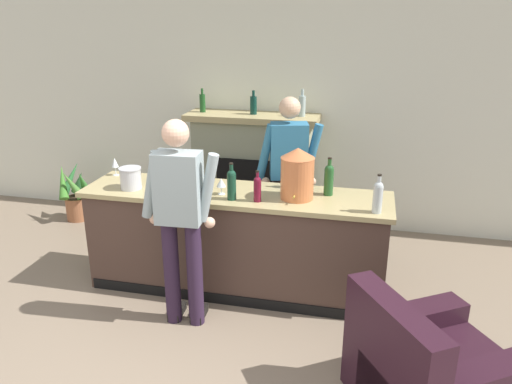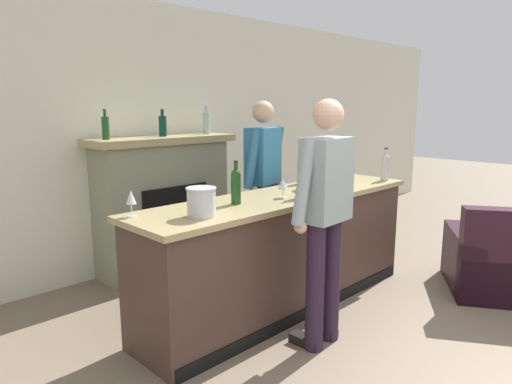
{
  "view_description": "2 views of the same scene",
  "coord_description": "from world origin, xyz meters",
  "px_view_note": "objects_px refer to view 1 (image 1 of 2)",
  "views": [
    {
      "loc": [
        1.35,
        -2.2,
        2.49
      ],
      "look_at": [
        0.36,
        2.09,
        0.91
      ],
      "focal_mm": 35.0,
      "sensor_mm": 36.0,
      "label": 1
    },
    {
      "loc": [
        -2.56,
        -0.6,
        1.71
      ],
      "look_at": [
        0.29,
        2.27,
        0.94
      ],
      "focal_mm": 32.0,
      "sensor_mm": 36.0,
      "label": 2
    }
  ],
  "objects_px": {
    "wine_bottle_merlot_tall": "(295,174)",
    "wine_bottle_port_short": "(232,183)",
    "wine_bottle_rose_blush": "(329,178)",
    "wine_bottle_riesling_slim": "(180,172)",
    "wine_bottle_burgundy_dark": "(378,196)",
    "person_customer": "(180,216)",
    "armchair_black": "(426,375)",
    "fireplace_stone": "(253,171)",
    "wine_glass_near_bucket": "(115,163)",
    "potted_plant_corner": "(75,194)",
    "wine_bottle_cabernet_heavy": "(257,188)",
    "ice_bucket_steel": "(131,178)",
    "copper_dispenser": "(297,173)",
    "wine_glass_back_row": "(221,183)",
    "person_bartender": "(288,175)"
  },
  "relations": [
    {
      "from": "wine_bottle_port_short",
      "to": "wine_bottle_burgundy_dark",
      "type": "height_order",
      "value": "wine_bottle_port_short"
    },
    {
      "from": "potted_plant_corner",
      "to": "person_customer",
      "type": "relative_size",
      "value": 0.42
    },
    {
      "from": "fireplace_stone",
      "to": "wine_glass_near_bucket",
      "type": "xyz_separation_m",
      "value": [
        -1.09,
        -1.29,
        0.4
      ]
    },
    {
      "from": "fireplace_stone",
      "to": "wine_bottle_cabernet_heavy",
      "type": "bearing_deg",
      "value": -75.37
    },
    {
      "from": "copper_dispenser",
      "to": "wine_bottle_merlot_tall",
      "type": "distance_m",
      "value": 0.29
    },
    {
      "from": "wine_bottle_merlot_tall",
      "to": "wine_bottle_port_short",
      "type": "xyz_separation_m",
      "value": [
        -0.49,
        -0.43,
        0.01
      ]
    },
    {
      "from": "wine_bottle_rose_blush",
      "to": "wine_bottle_riesling_slim",
      "type": "distance_m",
      "value": 1.35
    },
    {
      "from": "armchair_black",
      "to": "potted_plant_corner",
      "type": "distance_m",
      "value": 4.72
    },
    {
      "from": "armchair_black",
      "to": "wine_glass_near_bucket",
      "type": "xyz_separation_m",
      "value": [
        -2.9,
        1.45,
        0.83
      ]
    },
    {
      "from": "potted_plant_corner",
      "to": "wine_bottle_cabernet_heavy",
      "type": "distance_m",
      "value": 3.11
    },
    {
      "from": "ice_bucket_steel",
      "to": "wine_bottle_port_short",
      "type": "distance_m",
      "value": 0.98
    },
    {
      "from": "ice_bucket_steel",
      "to": "wine_bottle_cabernet_heavy",
      "type": "bearing_deg",
      "value": -3.05
    },
    {
      "from": "person_customer",
      "to": "armchair_black",
      "type": "bearing_deg",
      "value": -17.81
    },
    {
      "from": "person_bartender",
      "to": "copper_dispenser",
      "type": "relative_size",
      "value": 3.89
    },
    {
      "from": "wine_bottle_rose_blush",
      "to": "wine_bottle_riesling_slim",
      "type": "relative_size",
      "value": 1.04
    },
    {
      "from": "person_bartender",
      "to": "armchair_black",
      "type": "bearing_deg",
      "value": -56.41
    },
    {
      "from": "potted_plant_corner",
      "to": "wine_bottle_port_short",
      "type": "bearing_deg",
      "value": -29.32
    },
    {
      "from": "wine_bottle_riesling_slim",
      "to": "person_customer",
      "type": "bearing_deg",
      "value": -69.58
    },
    {
      "from": "armchair_black",
      "to": "wine_bottle_riesling_slim",
      "type": "xyz_separation_m",
      "value": [
        -2.14,
        1.25,
        0.85
      ]
    },
    {
      "from": "wine_bottle_merlot_tall",
      "to": "wine_bottle_rose_blush",
      "type": "bearing_deg",
      "value": -21.3
    },
    {
      "from": "person_customer",
      "to": "wine_bottle_merlot_tall",
      "type": "relative_size",
      "value": 5.75
    },
    {
      "from": "wine_bottle_riesling_slim",
      "to": "wine_bottle_cabernet_heavy",
      "type": "height_order",
      "value": "wine_bottle_riesling_slim"
    },
    {
      "from": "copper_dispenser",
      "to": "armchair_black",
      "type": "bearing_deg",
      "value": -48.99
    },
    {
      "from": "person_customer",
      "to": "wine_glass_near_bucket",
      "type": "bearing_deg",
      "value": 139.95
    },
    {
      "from": "wine_bottle_rose_blush",
      "to": "wine_bottle_burgundy_dark",
      "type": "height_order",
      "value": "wine_bottle_rose_blush"
    },
    {
      "from": "armchair_black",
      "to": "wine_bottle_burgundy_dark",
      "type": "distance_m",
      "value": 1.38
    },
    {
      "from": "fireplace_stone",
      "to": "wine_bottle_riesling_slim",
      "type": "relative_size",
      "value": 5.18
    },
    {
      "from": "copper_dispenser",
      "to": "wine_bottle_cabernet_heavy",
      "type": "height_order",
      "value": "copper_dispenser"
    },
    {
      "from": "wine_bottle_riesling_slim",
      "to": "copper_dispenser",
      "type": "bearing_deg",
      "value": -2.44
    },
    {
      "from": "fireplace_stone",
      "to": "wine_glass_back_row",
      "type": "xyz_separation_m",
      "value": [
        0.09,
        -1.59,
        0.37
      ]
    },
    {
      "from": "ice_bucket_steel",
      "to": "wine_bottle_port_short",
      "type": "relative_size",
      "value": 0.62
    },
    {
      "from": "armchair_black",
      "to": "person_bartender",
      "type": "relative_size",
      "value": 0.7
    },
    {
      "from": "wine_bottle_riesling_slim",
      "to": "wine_glass_near_bucket",
      "type": "distance_m",
      "value": 0.79
    },
    {
      "from": "armchair_black",
      "to": "wine_bottle_port_short",
      "type": "bearing_deg",
      "value": 146.54
    },
    {
      "from": "wine_bottle_merlot_tall",
      "to": "wine_glass_near_bucket",
      "type": "distance_m",
      "value": 1.79
    },
    {
      "from": "ice_bucket_steel",
      "to": "person_bartender",
      "type": "bearing_deg",
      "value": 28.78
    },
    {
      "from": "copper_dispenser",
      "to": "ice_bucket_steel",
      "type": "xyz_separation_m",
      "value": [
        -1.52,
        -0.09,
        -0.13
      ]
    },
    {
      "from": "wine_bottle_burgundy_dark",
      "to": "wine_bottle_cabernet_heavy",
      "type": "bearing_deg",
      "value": 178.15
    },
    {
      "from": "potted_plant_corner",
      "to": "wine_bottle_port_short",
      "type": "distance_m",
      "value": 2.93
    },
    {
      "from": "wine_bottle_rose_blush",
      "to": "wine_bottle_riesling_slim",
      "type": "bearing_deg",
      "value": -175.62
    },
    {
      "from": "copper_dispenser",
      "to": "ice_bucket_steel",
      "type": "bearing_deg",
      "value": -176.69
    },
    {
      "from": "wine_glass_near_bucket",
      "to": "wine_bottle_merlot_tall",
      "type": "bearing_deg",
      "value": 0.92
    },
    {
      "from": "ice_bucket_steel",
      "to": "wine_bottle_riesling_slim",
      "type": "height_order",
      "value": "wine_bottle_riesling_slim"
    },
    {
      "from": "wine_bottle_merlot_tall",
      "to": "wine_bottle_port_short",
      "type": "height_order",
      "value": "wine_bottle_port_short"
    },
    {
      "from": "wine_bottle_port_short",
      "to": "wine_bottle_cabernet_heavy",
      "type": "xyz_separation_m",
      "value": [
        0.23,
        0.0,
        -0.02
      ]
    },
    {
      "from": "copper_dispenser",
      "to": "wine_bottle_port_short",
      "type": "relative_size",
      "value": 1.37
    },
    {
      "from": "wine_bottle_cabernet_heavy",
      "to": "wine_glass_back_row",
      "type": "distance_m",
      "value": 0.37
    },
    {
      "from": "person_customer",
      "to": "wine_bottle_cabernet_heavy",
      "type": "relative_size",
      "value": 6.41
    },
    {
      "from": "person_bartender",
      "to": "wine_bottle_rose_blush",
      "type": "xyz_separation_m",
      "value": [
        0.44,
        -0.5,
        0.16
      ]
    },
    {
      "from": "potted_plant_corner",
      "to": "person_bartender",
      "type": "distance_m",
      "value": 2.95
    }
  ]
}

